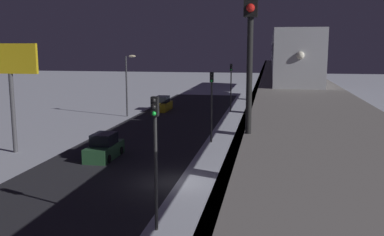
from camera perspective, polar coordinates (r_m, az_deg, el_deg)
ground_plane at (r=28.23m, az=-2.17°, el=-8.43°), size 240.00×240.00×0.00m
avenue_asphalt at (r=29.82m, az=-12.47°, el=-7.67°), size 11.00×101.86×0.01m
elevated_railway at (r=26.48m, az=13.44°, el=2.16°), size 5.00×101.86×6.30m
subway_train at (r=61.52m, az=11.87°, el=8.66°), size 2.94×74.07×3.40m
rail_signal at (r=11.64m, az=7.70°, el=11.23°), size 0.36×0.41×4.00m
sedan_green at (r=34.57m, az=-11.50°, el=-3.93°), size 1.91×4.39×1.97m
sedan_yellow at (r=59.38m, az=-3.92°, el=1.77°), size 1.80×4.78×1.97m
traffic_light_near at (r=20.02m, az=-4.86°, el=-3.46°), size 0.32×0.44×6.40m
traffic_light_mid at (r=38.89m, az=2.60°, el=2.82°), size 0.32×0.44×6.40m
traffic_light_far at (r=58.16m, az=5.17°, el=4.97°), size 0.32×0.44×6.40m
commercial_billboard at (r=37.86m, az=-22.88°, el=5.92°), size 4.80×0.36×8.90m
street_lamp_far at (r=54.22m, az=-8.43°, el=5.24°), size 1.35×0.44×7.65m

